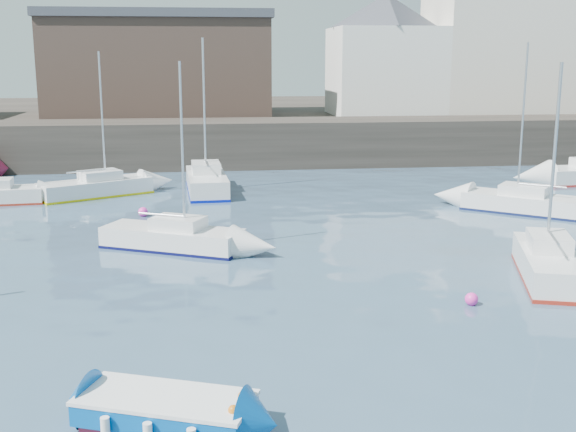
{
  "coord_description": "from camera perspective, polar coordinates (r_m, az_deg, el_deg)",
  "views": [
    {
      "loc": [
        -3.05,
        -13.18,
        7.08
      ],
      "look_at": [
        0.0,
        12.0,
        1.5
      ],
      "focal_mm": 45.0,
      "sensor_mm": 36.0,
      "label": 1
    }
  ],
  "objects": [
    {
      "name": "water",
      "position": [
        15.27,
        5.61,
        -15.28
      ],
      "size": [
        220.0,
        220.0,
        0.0
      ],
      "primitive_type": "plane",
      "color": "#2D4760",
      "rests_on": "ground"
    },
    {
      "name": "quay_wall",
      "position": [
        48.6,
        -3.27,
        5.79
      ],
      "size": [
        90.0,
        5.0,
        3.0
      ],
      "primitive_type": "cube",
      "color": "#28231E",
      "rests_on": "ground"
    },
    {
      "name": "land_strip",
      "position": [
        66.49,
        -4.28,
        7.47
      ],
      "size": [
        90.0,
        32.0,
        2.8
      ],
      "primitive_type": "cube",
      "color": "#28231E",
      "rests_on": "ground"
    },
    {
      "name": "bldg_east_a",
      "position": [
        59.82,
        16.23,
        13.58
      ],
      "size": [
        13.36,
        13.36,
        11.8
      ],
      "color": "beige",
      "rests_on": "land_strip"
    },
    {
      "name": "bldg_east_d",
      "position": [
        56.46,
        7.7,
        12.58
      ],
      "size": [
        11.14,
        11.14,
        8.95
      ],
      "color": "white",
      "rests_on": "land_strip"
    },
    {
      "name": "warehouse",
      "position": [
        56.26,
        -10.12,
        11.75
      ],
      "size": [
        16.4,
        10.4,
        7.6
      ],
      "color": "#3D2D26",
      "rests_on": "land_strip"
    },
    {
      "name": "blue_dinghy",
      "position": [
        14.76,
        -9.64,
        -14.84
      ],
      "size": [
        3.73,
        2.61,
        0.65
      ],
      "color": "maroon",
      "rests_on": "ground"
    },
    {
      "name": "sailboat_b",
      "position": [
        27.55,
        -9.07,
        -1.67
      ],
      "size": [
        5.62,
        3.94,
        6.96
      ],
      "color": "silver",
      "rests_on": "ground"
    },
    {
      "name": "sailboat_c",
      "position": [
        25.02,
        19.89,
        -3.52
      ],
      "size": [
        3.18,
        5.54,
        6.94
      ],
      "color": "silver",
      "rests_on": "ground"
    },
    {
      "name": "sailboat_d",
      "position": [
        35.37,
        18.53,
        0.98
      ],
      "size": [
        5.96,
        5.31,
        7.75
      ],
      "color": "silver",
      "rests_on": "ground"
    },
    {
      "name": "sailboat_f",
      "position": [
        39.09,
        -6.45,
        2.74
      ],
      "size": [
        2.3,
        6.32,
        8.1
      ],
      "color": "silver",
      "rests_on": "ground"
    },
    {
      "name": "sailboat_h",
      "position": [
        38.92,
        -14.92,
        2.22
      ],
      "size": [
        5.92,
        4.42,
        7.4
      ],
      "color": "silver",
      "rests_on": "ground"
    },
    {
      "name": "buoy_mid",
      "position": [
        21.94,
        14.27,
        -6.82
      ],
      "size": [
        0.39,
        0.39,
        0.39
      ],
      "primitive_type": "sphere",
      "color": "#FF32B0",
      "rests_on": "ground"
    },
    {
      "name": "buoy_far",
      "position": [
        33.55,
        -11.37,
        -0.02
      ],
      "size": [
        0.45,
        0.45,
        0.45
      ],
      "primitive_type": "sphere",
      "color": "#FF32B0",
      "rests_on": "ground"
    }
  ]
}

